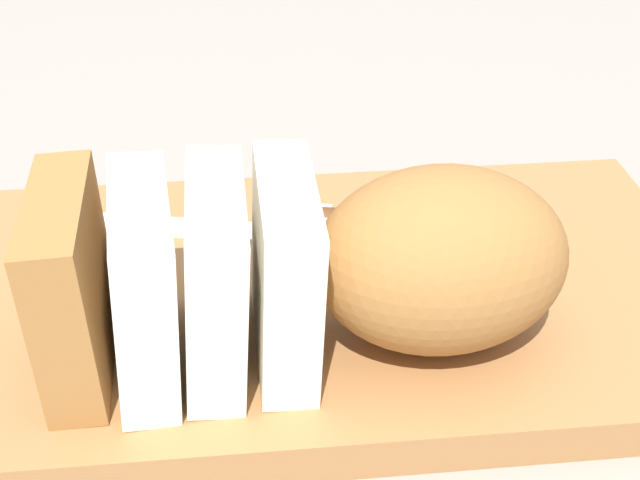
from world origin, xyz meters
TOP-DOWN VIEW (x-y plane):
  - ground_plane at (0.00, 0.00)m, footprint 3.00×3.00m
  - cutting_board at (0.00, 0.00)m, footprint 0.48×0.28m
  - bread_loaf at (0.00, 0.06)m, footprint 0.28×0.12m
  - bread_knife at (0.01, -0.05)m, footprint 0.24×0.07m
  - crumb_near_knife at (0.03, 0.01)m, footprint 0.00×0.00m
  - crumb_near_loaf at (-0.02, -0.02)m, footprint 0.01×0.01m
  - crumb_stray_left at (0.05, -0.03)m, footprint 0.00×0.00m
  - crumb_stray_right at (-0.00, -0.08)m, footprint 0.01×0.01m

SIDE VIEW (x-z plane):
  - ground_plane at x=0.00m, z-range 0.00..0.00m
  - cutting_board at x=0.00m, z-range 0.00..0.02m
  - crumb_near_knife at x=0.03m, z-range 0.02..0.03m
  - crumb_stray_left at x=0.05m, z-range 0.02..0.03m
  - crumb_stray_right at x=0.00m, z-range 0.02..0.03m
  - crumb_near_loaf at x=-0.02m, z-range 0.02..0.03m
  - bread_knife at x=0.01m, z-range 0.02..0.04m
  - bread_loaf at x=0.00m, z-range 0.02..0.12m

